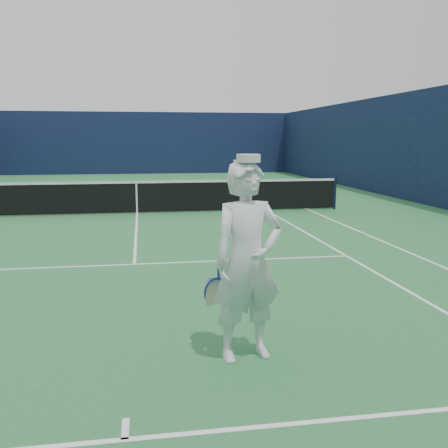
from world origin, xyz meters
name	(u,v)px	position (x,y,z in m)	size (l,w,h in m)	color
ground	(137,214)	(0.00, 0.00, 0.00)	(80.00, 80.00, 0.00)	#296D38
court_markings	(137,213)	(0.00, 0.00, 0.00)	(11.03, 23.83, 0.01)	white
windscreen_fence	(135,148)	(0.00, 0.00, 2.00)	(20.12, 36.12, 4.00)	#0F1837
tennis_net	(137,196)	(0.00, 0.00, 0.55)	(12.88, 0.09, 1.07)	#141E4C
tennis_player	(248,261)	(1.23, -10.57, 1.04)	(0.88, 0.63, 2.13)	white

